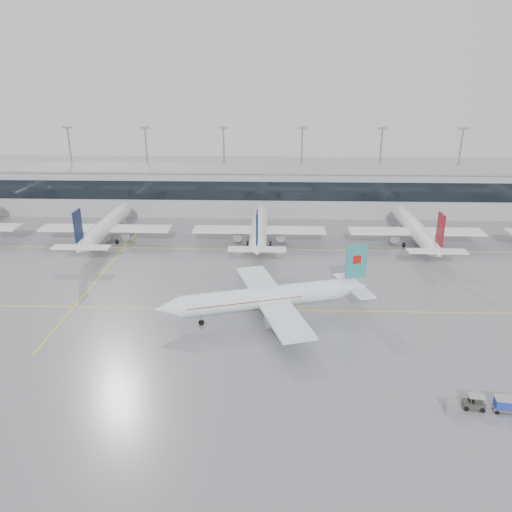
{
  "coord_description": "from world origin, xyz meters",
  "views": [
    {
      "loc": [
        2.9,
        -73.91,
        36.64
      ],
      "look_at": [
        0.0,
        12.0,
        5.0
      ],
      "focal_mm": 35.0,
      "sensor_mm": 36.0,
      "label": 1
    }
  ],
  "objects_px": {
    "air_canada_jet": "(270,297)",
    "baggage_tug": "(474,404)",
    "gse_unit": "(451,407)",
    "baggage_cart": "(507,404)"
  },
  "relations": [
    {
      "from": "gse_unit",
      "to": "baggage_tug",
      "type": "bearing_deg",
      "value": 18.71
    },
    {
      "from": "baggage_tug",
      "to": "gse_unit",
      "type": "relative_size",
      "value": 2.76
    },
    {
      "from": "baggage_cart",
      "to": "gse_unit",
      "type": "height_order",
      "value": "baggage_cart"
    },
    {
      "from": "air_canada_jet",
      "to": "baggage_tug",
      "type": "bearing_deg",
      "value": 119.9
    },
    {
      "from": "air_canada_jet",
      "to": "baggage_tug",
      "type": "distance_m",
      "value": 32.82
    },
    {
      "from": "air_canada_jet",
      "to": "baggage_cart",
      "type": "height_order",
      "value": "air_canada_jet"
    },
    {
      "from": "baggage_tug",
      "to": "gse_unit",
      "type": "bearing_deg",
      "value": -156.4
    },
    {
      "from": "air_canada_jet",
      "to": "baggage_cart",
      "type": "bearing_deg",
      "value": 123.28
    },
    {
      "from": "baggage_tug",
      "to": "baggage_cart",
      "type": "height_order",
      "value": "baggage_cart"
    },
    {
      "from": "baggage_tug",
      "to": "gse_unit",
      "type": "height_order",
      "value": "baggage_tug"
    }
  ]
}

